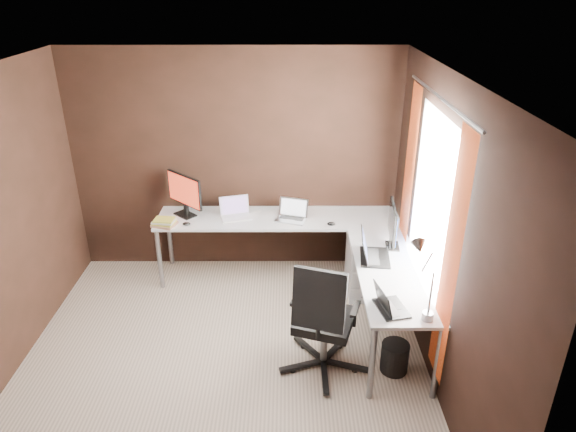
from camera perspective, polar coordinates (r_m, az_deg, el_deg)
The scene contains 15 objects.
room at distance 4.10m, azimuth -3.27°, elevation -1.79°, with size 3.60×3.60×2.50m.
desk at distance 5.24m, azimuth 2.89°, elevation -2.79°, with size 2.65×2.25×0.73m.
drawer_pedestal at distance 5.58m, azimuth 8.80°, elevation -5.65°, with size 0.42×0.50×0.60m, color white.
monitor_left at distance 5.68m, azimuth -11.42°, elevation 2.55°, with size 0.42×0.39×0.47m.
monitor_right at distance 5.01m, azimuth 11.55°, elevation -0.90°, with size 0.14×0.52×0.43m.
laptop_white at distance 5.65m, azimuth -5.87°, elevation 0.40°, with size 0.37×0.30×0.22m.
laptop_silver at distance 5.56m, azimuth 0.46°, elevation 0.13°, with size 0.38×0.32×0.22m.
laptop_black_big at distance 4.86m, azimuth 9.22°, elevation -4.05°, with size 0.31×0.41×0.26m.
laptop_black_small at distance 4.18m, azimuth 11.07°, elevation -9.65°, with size 0.28×0.35×0.21m.
book_stack at distance 5.58m, azimuth -13.59°, elevation -0.69°, with size 0.28×0.25×0.07m.
mouse_left at distance 5.53m, azimuth -11.22°, elevation -0.86°, with size 0.09×0.06×0.03m, color black.
mouse_corner at distance 5.45m, azimuth 4.82°, elevation -0.86°, with size 0.09×0.06×0.03m, color black.
desk_lamp at distance 3.98m, azimuth 14.72°, elevation -5.75°, with size 0.20×0.24×0.65m.
office_chair at distance 4.52m, azimuth 3.91°, elevation -13.41°, with size 0.61×0.64×1.09m.
wastebasket at distance 4.69m, azimuth 11.76°, elevation -15.11°, with size 0.24×0.24×0.28m, color black.
Camera 1 is at (0.57, -3.58, 3.13)m, focal length 32.00 mm.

